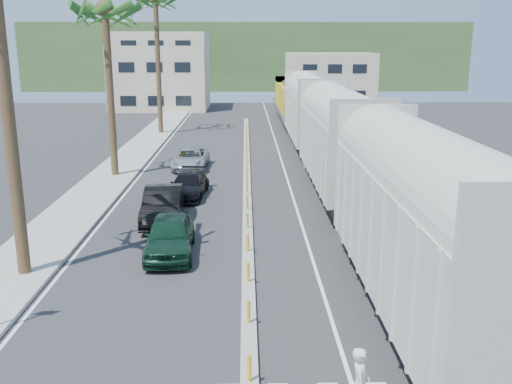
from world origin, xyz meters
TOP-DOWN VIEW (x-y plane):
  - ground at (0.00, 0.00)m, footprint 140.00×140.00m
  - sidewalk at (-8.50, 25.00)m, footprint 3.00×90.00m
  - rails at (5.00, 28.00)m, footprint 1.56×100.00m
  - median at (0.00, 19.96)m, footprint 0.45×60.00m
  - lane_markings at (-2.15, 25.00)m, footprint 9.42×90.00m
  - freight_train at (5.00, 22.96)m, footprint 3.00×60.94m
  - buildings at (-6.41, 71.66)m, footprint 38.00×27.00m
  - hillside at (0.00, 100.00)m, footprint 80.00×20.00m
  - car_lead at (-3.06, 8.14)m, footprint 2.30×4.76m
  - car_second at (-3.93, 12.46)m, footprint 2.14×5.06m
  - car_third at (-3.19, 17.03)m, footprint 2.56×4.77m
  - car_rear at (-3.76, 24.38)m, footprint 2.51×4.89m

SIDE VIEW (x-z plane):
  - ground at x=0.00m, z-range 0.00..0.00m
  - lane_markings at x=-2.15m, z-range 0.00..0.01m
  - rails at x=5.00m, z-range 0.00..0.06m
  - sidewalk at x=-8.50m, z-range 0.00..0.15m
  - median at x=0.00m, z-range -0.34..0.51m
  - car_third at x=-3.19m, z-range 0.00..1.30m
  - car_rear at x=-3.76m, z-range 0.00..1.32m
  - car_lead at x=-3.06m, z-range 0.00..1.56m
  - car_second at x=-3.93m, z-range 0.00..1.62m
  - freight_train at x=5.00m, z-range -0.02..5.83m
  - buildings at x=-6.41m, z-range -0.64..9.36m
  - hillside at x=0.00m, z-range 0.00..12.00m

